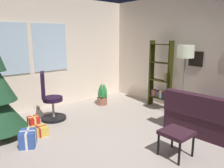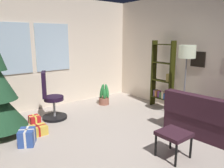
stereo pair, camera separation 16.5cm
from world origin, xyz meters
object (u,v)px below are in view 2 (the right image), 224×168
at_px(footstool, 174,136).
at_px(gift_box_gold, 38,130).
at_px(office_chair, 51,101).
at_px(bookshelf, 163,79).
at_px(potted_plant, 104,97).
at_px(gift_box_green, 11,117).
at_px(gift_box_red, 35,119).
at_px(gift_box_blue, 27,137).
at_px(floor_lamp, 187,57).

distance_m(footstool, gift_box_gold, 2.54).
relative_size(office_chair, bookshelf, 0.63).
relative_size(office_chair, potted_plant, 1.81).
bearing_deg(office_chair, gift_box_gold, -131.78).
bearing_deg(gift_box_green, bookshelf, -21.95).
bearing_deg(potted_plant, gift_box_red, -175.54).
relative_size(gift_box_gold, office_chair, 0.32).
distance_m(gift_box_green, potted_plant, 2.40).
bearing_deg(gift_box_blue, gift_box_red, 64.24).
height_order(gift_box_gold, office_chair, office_chair).
distance_m(gift_box_blue, potted_plant, 2.65).
bearing_deg(gift_box_red, gift_box_gold, -103.75).
bearing_deg(potted_plant, footstool, -104.58).
xyz_separation_m(floor_lamp, potted_plant, (-0.79, 2.00, -1.20)).
height_order(gift_box_blue, office_chair, office_chair).
bearing_deg(bookshelf, footstool, -136.59).
height_order(gift_box_green, gift_box_blue, gift_box_blue).
distance_m(gift_box_red, potted_plant, 2.01).
relative_size(gift_box_red, office_chair, 0.22).
distance_m(office_chair, bookshelf, 2.87).
bearing_deg(gift_box_gold, potted_plant, 19.65).
xyz_separation_m(gift_box_gold, potted_plant, (2.14, 0.77, 0.14)).
bearing_deg(gift_box_blue, floor_lamp, -16.53).
distance_m(gift_box_red, gift_box_green, 0.55).
xyz_separation_m(gift_box_green, floor_lamp, (3.17, -2.24, 1.31)).
bearing_deg(gift_box_blue, office_chair, 47.23).
bearing_deg(bookshelf, potted_plant, 132.85).
height_order(gift_box_red, potted_plant, potted_plant).
bearing_deg(floor_lamp, potted_plant, 111.46).
distance_m(footstool, gift_box_blue, 2.49).
bearing_deg(bookshelf, floor_lamp, -108.38).
bearing_deg(footstool, office_chair, 107.21).
height_order(gift_box_blue, bookshelf, bookshelf).
bearing_deg(floor_lamp, office_chair, 142.01).
height_order(gift_box_gold, floor_lamp, floor_lamp).
bearing_deg(gift_box_gold, bookshelf, -6.87).
distance_m(gift_box_green, gift_box_blue, 1.29).
distance_m(office_chair, floor_lamp, 3.18).
distance_m(footstool, floor_lamp, 2.06).
height_order(footstool, bookshelf, bookshelf).
relative_size(footstool, office_chair, 0.40).
distance_m(gift_box_gold, office_chair, 0.90).
xyz_separation_m(gift_box_blue, bookshelf, (3.50, -0.10, 0.64)).
relative_size(gift_box_green, potted_plant, 0.64).
bearing_deg(gift_box_green, gift_box_red, -45.53).
relative_size(gift_box_blue, office_chair, 0.35).
bearing_deg(gift_box_red, floor_lamp, -33.58).
bearing_deg(office_chair, gift_box_blue, -132.77).
bearing_deg(gift_box_green, footstool, -62.26).
relative_size(footstool, gift_box_blue, 1.15).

